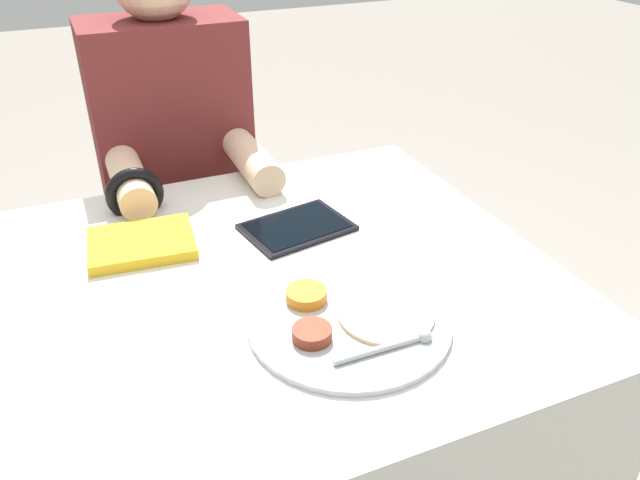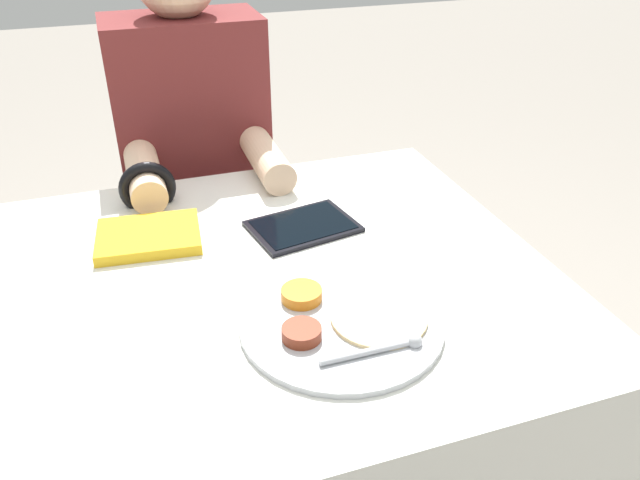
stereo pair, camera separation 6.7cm
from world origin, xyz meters
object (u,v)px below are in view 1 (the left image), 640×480
thali_tray (350,320)px  tablet_device (297,227)px  red_notebook (142,244)px  person_diner (183,220)px

thali_tray → tablet_device: thali_tray is taller
red_notebook → person_diner: 0.48m
thali_tray → person_diner: 0.78m
red_notebook → tablet_device: red_notebook is taller
thali_tray → red_notebook: thali_tray is taller
red_notebook → person_diner: bearing=71.0°
thali_tray → tablet_device: (0.03, 0.29, -0.00)m
thali_tray → person_diner: bearing=97.7°
thali_tray → red_notebook: size_ratio=1.56×
red_notebook → person_diner: (0.14, 0.41, -0.19)m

